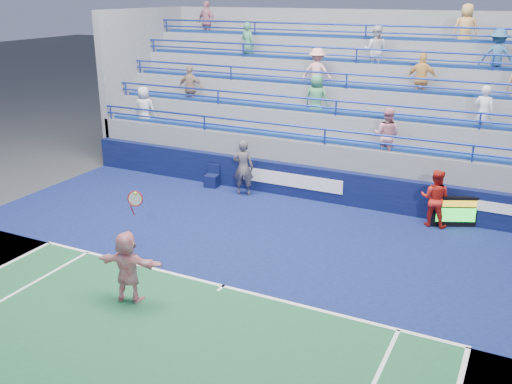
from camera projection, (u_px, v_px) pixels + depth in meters
The scene contains 8 objects.
ground at pixel (223, 287), 13.31m from camera, with size 120.00×120.00×0.00m, color #333538.
sponsor_wall at pixel (321, 184), 18.61m from camera, with size 18.00×0.32×1.10m.
bleacher_stand at pixel (356, 131), 21.47m from camera, with size 18.00×5.60×6.13m.
serve_speed_board at pixel (455, 212), 16.56m from camera, with size 1.27×0.68×0.92m.
judge_chair at pixel (212, 180), 20.00m from camera, with size 0.49×0.50×0.78m.
tennis_player at pixel (128, 267), 12.48m from camera, with size 1.59×0.77×2.65m.
line_judge at pixel (243, 168), 19.02m from camera, with size 0.69×0.46×1.90m, color #151D3A.
ball_girl at pixel (435, 198), 16.48m from camera, with size 0.83×0.65×1.72m, color #B61D14.
Camera 1 is at (5.93, -10.23, 6.54)m, focal length 40.00 mm.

